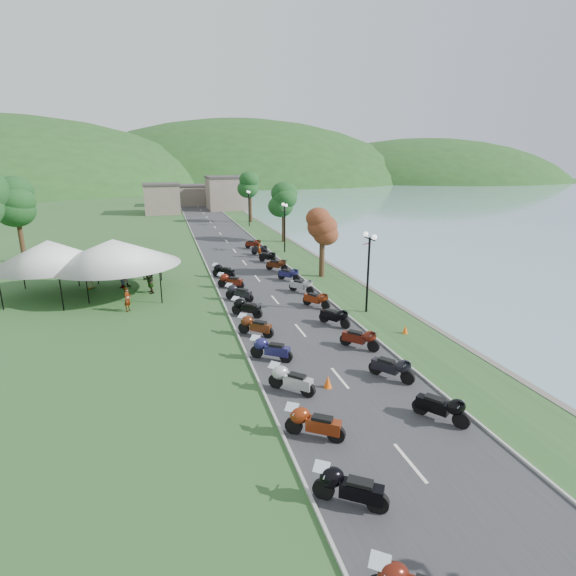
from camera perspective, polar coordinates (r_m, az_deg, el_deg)
ground at (r=13.50m, az=25.02°, el=-29.61°), size 400.00×400.00×0.00m
road at (r=48.20m, az=-6.81°, el=4.71°), size 7.00×120.00×0.02m
hills_backdrop at (r=207.09m, az=-13.86°, el=12.95°), size 360.00×120.00×76.00m
far_building at (r=92.15m, az=-12.54°, el=11.36°), size 18.00×16.00×5.00m
moto_row_left at (r=20.32m, az=-1.05°, el=-9.64°), size 2.60×38.38×1.10m
moto_row_right at (r=32.55m, az=1.63°, el=0.31°), size 2.60×37.00×1.10m
vendor_tent_main at (r=34.18m, az=-21.08°, el=2.50°), size 6.10×6.10×4.00m
vendor_tent_side at (r=35.60m, az=-27.82°, el=2.22°), size 5.14×5.14×4.00m
tree_lakeside at (r=36.72m, az=4.38°, el=6.36°), size 2.32×2.32×6.45m
pedestrian_a at (r=30.55m, az=-19.58°, el=-2.78°), size 0.62×0.70×1.58m
pedestrian_b at (r=36.62m, az=-19.97°, el=0.22°), size 1.00×0.77×1.83m
pedestrian_c at (r=36.18m, az=-20.30°, el=0.01°), size 1.16×1.34×1.97m
traffic_cone_near at (r=19.48m, az=5.08°, el=-11.79°), size 0.36×0.36×0.56m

